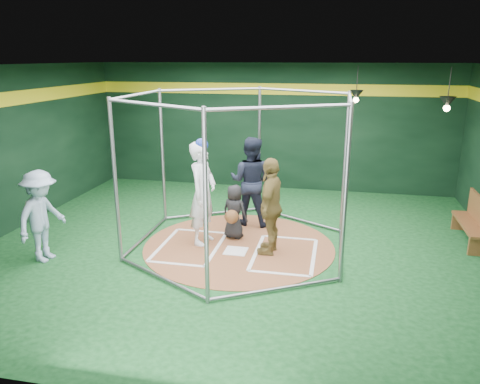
% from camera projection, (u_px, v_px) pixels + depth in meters
% --- Properties ---
extents(room_shell, '(10.10, 9.10, 3.53)m').
position_uv_depth(room_shell, '(239.00, 160.00, 8.89)').
color(room_shell, '#0D3B17').
rests_on(room_shell, ground).
extents(clay_disc, '(3.80, 3.80, 0.01)m').
position_uv_depth(clay_disc, '(239.00, 246.00, 9.37)').
color(clay_disc, brown).
rests_on(clay_disc, ground).
extents(home_plate, '(0.43, 0.43, 0.01)m').
position_uv_depth(home_plate, '(236.00, 251.00, 9.08)').
color(home_plate, white).
rests_on(home_plate, clay_disc).
extents(batter_box_left, '(1.17, 1.77, 0.01)m').
position_uv_depth(batter_box_left, '(190.00, 246.00, 9.32)').
color(batter_box_left, white).
rests_on(batter_box_left, clay_disc).
extents(batter_box_right, '(1.17, 1.77, 0.01)m').
position_uv_depth(batter_box_right, '(285.00, 254.00, 8.94)').
color(batter_box_right, white).
rests_on(batter_box_right, clay_disc).
extents(batting_cage, '(4.05, 4.67, 3.00)m').
position_uv_depth(batting_cage, '(239.00, 173.00, 8.95)').
color(batting_cage, gray).
rests_on(batting_cage, ground).
extents(pendant_lamp_near, '(0.34, 0.34, 0.90)m').
position_uv_depth(pendant_lamp_near, '(356.00, 95.00, 11.55)').
color(pendant_lamp_near, black).
rests_on(pendant_lamp_near, room_shell).
extents(pendant_lamp_far, '(0.34, 0.34, 0.90)m').
position_uv_depth(pendant_lamp_far, '(447.00, 102.00, 9.69)').
color(pendant_lamp_far, black).
rests_on(pendant_lamp_far, room_shell).
extents(batter_figure, '(0.61, 0.82, 2.13)m').
position_uv_depth(batter_figure, '(203.00, 192.00, 9.26)').
color(batter_figure, silver).
rests_on(batter_figure, clay_disc).
extents(visitor_leopard, '(0.55, 1.13, 1.86)m').
position_uv_depth(visitor_leopard, '(271.00, 206.00, 8.81)').
color(visitor_leopard, '#9E8644').
rests_on(visitor_leopard, clay_disc).
extents(catcher_figure, '(0.64, 0.64, 1.13)m').
position_uv_depth(catcher_figure, '(234.00, 212.00, 9.62)').
color(catcher_figure, black).
rests_on(catcher_figure, clay_disc).
extents(umpire, '(1.04, 0.85, 1.98)m').
position_uv_depth(umpire, '(251.00, 181.00, 10.34)').
color(umpire, black).
rests_on(umpire, clay_disc).
extents(bystander_blue, '(0.77, 1.18, 1.71)m').
position_uv_depth(bystander_blue, '(41.00, 216.00, 8.51)').
color(bystander_blue, '#96ADC7').
rests_on(bystander_blue, ground).
extents(dugout_bench, '(0.38, 1.62, 0.94)m').
position_uv_depth(dugout_bench, '(475.00, 220.00, 9.45)').
color(dugout_bench, brown).
rests_on(dugout_bench, ground).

